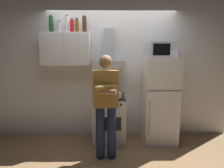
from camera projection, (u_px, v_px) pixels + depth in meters
name	position (u px, v px, depth m)	size (l,w,h in m)	color
ground_plane	(112.00, 147.00, 3.21)	(7.00, 7.00, 0.00)	olive
back_wall_tiled	(112.00, 70.00, 3.61)	(4.80, 0.10, 2.70)	white
upper_cabinet	(66.00, 50.00, 3.32)	(0.90, 0.37, 0.60)	silver
stove_oven	(109.00, 119.00, 3.40)	(0.60, 0.62, 0.87)	silver
range_hood	(109.00, 58.00, 3.35)	(0.60, 0.44, 0.75)	#B7BABF
refrigerator	(159.00, 100.00, 3.35)	(0.60, 0.62, 1.60)	white
microwave	(161.00, 50.00, 3.23)	(0.48, 0.37, 0.28)	#B7BABF
person_standing	(106.00, 103.00, 2.73)	(0.38, 0.33, 1.64)	#192342
cooking_pot	(116.00, 95.00, 3.21)	(0.32, 0.22, 0.10)	#B7BABF
bottle_rum_dark	(84.00, 25.00, 3.28)	(0.08, 0.08, 0.32)	#47230F
bottle_canister_steel	(59.00, 27.00, 3.25)	(0.09, 0.09, 0.22)	#B2B5BA
bottle_soda_red	(72.00, 26.00, 3.25)	(0.08, 0.08, 0.26)	red
bottle_vodka_clear	(67.00, 25.00, 3.28)	(0.07, 0.07, 0.32)	silver
bottle_beer_brown	(77.00, 26.00, 3.26)	(0.06, 0.06, 0.27)	brown
bottle_wine_green	(51.00, 25.00, 3.28)	(0.08, 0.08, 0.32)	#19471E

